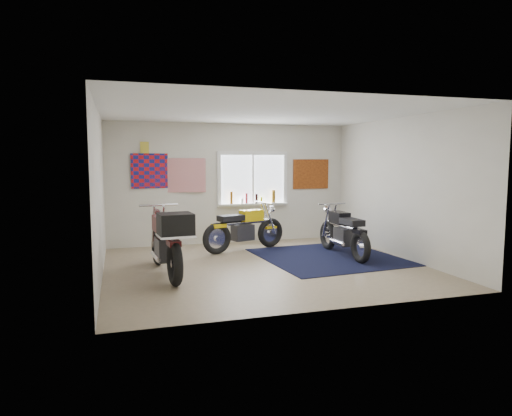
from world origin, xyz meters
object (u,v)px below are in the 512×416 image
object	(u,v)px
navy_rug	(328,257)
black_chrome_bike	(343,234)
maroon_tourer	(167,241)
yellow_triumph	(244,230)

from	to	relation	value
navy_rug	black_chrome_bike	world-z (taller)	black_chrome_bike
black_chrome_bike	maroon_tourer	distance (m)	3.55
yellow_triumph	maroon_tourer	bearing A→B (deg)	-153.63
navy_rug	black_chrome_bike	xyz separation A→B (m)	(0.33, 0.04, 0.44)
yellow_triumph	black_chrome_bike	bearing A→B (deg)	-50.79
yellow_triumph	maroon_tourer	xyz separation A→B (m)	(-1.76, -1.75, 0.15)
black_chrome_bike	yellow_triumph	bearing A→B (deg)	57.47
yellow_triumph	maroon_tourer	world-z (taller)	maroon_tourer
maroon_tourer	black_chrome_bike	bearing A→B (deg)	-84.13
navy_rug	yellow_triumph	bearing A→B (deg)	140.69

